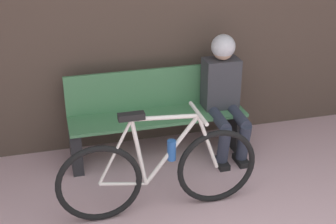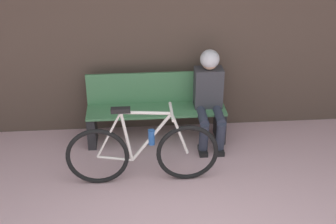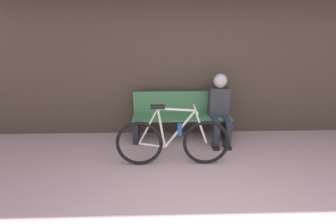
# 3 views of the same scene
# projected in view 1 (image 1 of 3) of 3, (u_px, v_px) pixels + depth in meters

# --- Properties ---
(park_bench_near) EXTENTS (1.70, 0.42, 0.85)m
(park_bench_near) POSITION_uv_depth(u_px,v_px,m) (157.00, 117.00, 4.54)
(park_bench_near) COLOR #477F51
(park_bench_near) RESTS_ON ground_plane
(bicycle) EXTENTS (1.64, 0.40, 0.91)m
(bicycle) POSITION_uv_depth(u_px,v_px,m) (160.00, 172.00, 3.72)
(bicycle) COLOR black
(bicycle) RESTS_ON ground_plane
(person_seated) EXTENTS (0.34, 0.60, 1.19)m
(person_seated) POSITION_uv_depth(u_px,v_px,m) (224.00, 88.00, 4.48)
(person_seated) COLOR #2D3342
(person_seated) RESTS_ON ground_plane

